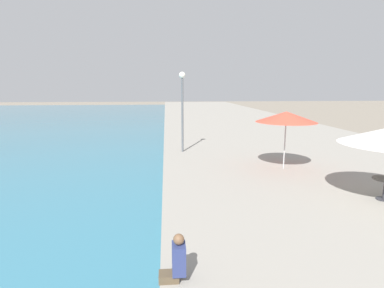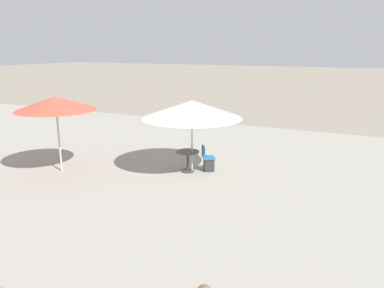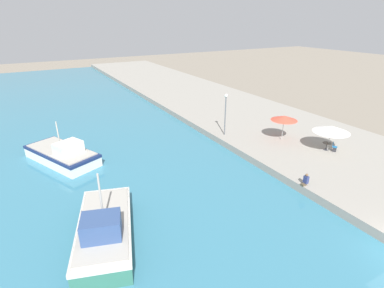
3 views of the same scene
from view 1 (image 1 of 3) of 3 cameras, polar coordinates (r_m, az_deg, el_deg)
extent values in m
cube|color=gray|center=(35.44, 7.82, 4.03)|extent=(16.00, 90.00, 0.71)
cylinder|color=#B7B7B7|center=(14.26, 17.24, -0.01)|extent=(0.06, 0.06, 2.31)
cone|color=#E04C38|center=(14.09, 17.52, 4.97)|extent=(2.71, 2.71, 0.47)
cylinder|color=#333338|center=(12.00, 32.62, -8.84)|extent=(0.44, 0.44, 0.04)
cylinder|color=#333338|center=(11.90, 32.78, -7.34)|extent=(0.08, 0.08, 0.70)
cube|color=brown|center=(6.36, -4.42, -23.88)|extent=(0.39, 0.28, 0.16)
cube|color=navy|center=(6.15, -2.52, -20.97)|extent=(0.26, 0.36, 0.59)
sphere|color=brown|center=(5.95, -2.55, -17.68)|extent=(0.21, 0.21, 0.21)
cylinder|color=#565B60|center=(17.23, -1.83, 5.40)|extent=(0.12, 0.12, 4.20)
sphere|color=white|center=(17.17, -1.88, 13.00)|extent=(0.36, 0.36, 0.36)
camera|label=2|loc=(5.34, -56.17, 11.95)|focal=35.00mm
camera|label=3|loc=(20.71, -123.17, 17.87)|focal=28.00mm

